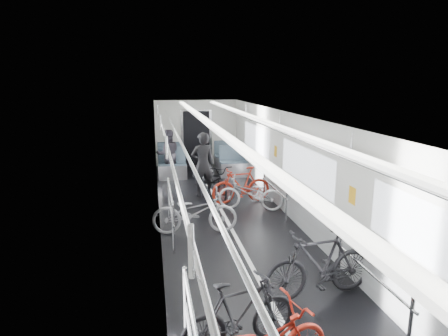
{
  "coord_description": "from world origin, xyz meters",
  "views": [
    {
      "loc": [
        -1.59,
        -7.57,
        3.14
      ],
      "look_at": [
        0.0,
        1.23,
        1.14
      ],
      "focal_mm": 32.0,
      "sensor_mm": 36.0,
      "label": 1
    }
  ],
  "objects_px": {
    "bike_left_mid": "(240,315)",
    "bike_left_far": "(195,212)",
    "bike_right_mid": "(251,193)",
    "bike_right_far": "(241,185)",
    "person_standing": "(203,164)",
    "person_seated": "(168,154)",
    "bike_right_near": "(320,263)",
    "bike_aisle": "(215,180)"
  },
  "relations": [
    {
      "from": "bike_left_far",
      "to": "bike_aisle",
      "type": "xyz_separation_m",
      "value": [
        0.83,
        2.59,
        -0.01
      ]
    },
    {
      "from": "bike_right_near",
      "to": "bike_aisle",
      "type": "bearing_deg",
      "value": -179.99
    },
    {
      "from": "bike_right_far",
      "to": "person_seated",
      "type": "bearing_deg",
      "value": -157.1
    },
    {
      "from": "bike_right_far",
      "to": "person_seated",
      "type": "xyz_separation_m",
      "value": [
        -1.73,
        3.0,
        0.32
      ]
    },
    {
      "from": "person_standing",
      "to": "bike_right_far",
      "type": "bearing_deg",
      "value": 129.63
    },
    {
      "from": "bike_left_mid",
      "to": "bike_right_near",
      "type": "height_order",
      "value": "bike_right_near"
    },
    {
      "from": "bike_right_mid",
      "to": "person_seated",
      "type": "xyz_separation_m",
      "value": [
        -1.83,
        3.6,
        0.37
      ]
    },
    {
      "from": "bike_right_near",
      "to": "person_standing",
      "type": "bearing_deg",
      "value": -176.95
    },
    {
      "from": "bike_aisle",
      "to": "person_standing",
      "type": "relative_size",
      "value": 0.99
    },
    {
      "from": "bike_right_mid",
      "to": "bike_aisle",
      "type": "distance_m",
      "value": 1.49
    },
    {
      "from": "bike_aisle",
      "to": "bike_left_far",
      "type": "bearing_deg",
      "value": -119.82
    },
    {
      "from": "bike_left_mid",
      "to": "bike_left_far",
      "type": "bearing_deg",
      "value": -13.54
    },
    {
      "from": "bike_right_mid",
      "to": "person_seated",
      "type": "distance_m",
      "value": 4.05
    },
    {
      "from": "bike_left_far",
      "to": "bike_right_far",
      "type": "relative_size",
      "value": 1.12
    },
    {
      "from": "bike_left_mid",
      "to": "person_seated",
      "type": "xyz_separation_m",
      "value": [
        -0.45,
        8.62,
        0.33
      ]
    },
    {
      "from": "person_standing",
      "to": "person_seated",
      "type": "height_order",
      "value": "person_standing"
    },
    {
      "from": "bike_left_far",
      "to": "bike_right_near",
      "type": "relative_size",
      "value": 1.0
    },
    {
      "from": "bike_left_far",
      "to": "bike_right_far",
      "type": "distance_m",
      "value": 2.33
    },
    {
      "from": "bike_aisle",
      "to": "person_seated",
      "type": "distance_m",
      "value": 2.57
    },
    {
      "from": "bike_right_near",
      "to": "person_seated",
      "type": "bearing_deg",
      "value": -173.73
    },
    {
      "from": "bike_right_mid",
      "to": "bike_left_far",
      "type": "bearing_deg",
      "value": -30.37
    },
    {
      "from": "bike_right_near",
      "to": "bike_left_mid",
      "type": "bearing_deg",
      "value": -63.17
    },
    {
      "from": "bike_right_near",
      "to": "person_seated",
      "type": "distance_m",
      "value": 7.89
    },
    {
      "from": "person_standing",
      "to": "person_seated",
      "type": "distance_m",
      "value": 2.33
    },
    {
      "from": "bike_left_mid",
      "to": "person_seated",
      "type": "bearing_deg",
      "value": -12.42
    },
    {
      "from": "bike_left_mid",
      "to": "bike_right_far",
      "type": "bearing_deg",
      "value": -28.22
    },
    {
      "from": "bike_left_far",
      "to": "person_standing",
      "type": "xyz_separation_m",
      "value": [
        0.52,
        2.69,
        0.42
      ]
    },
    {
      "from": "bike_right_mid",
      "to": "person_standing",
      "type": "relative_size",
      "value": 0.9
    },
    {
      "from": "bike_right_far",
      "to": "bike_right_mid",
      "type": "bearing_deg",
      "value": 2.6
    },
    {
      "from": "bike_left_mid",
      "to": "bike_left_far",
      "type": "height_order",
      "value": "bike_left_far"
    },
    {
      "from": "bike_left_mid",
      "to": "bike_right_mid",
      "type": "bearing_deg",
      "value": -30.78
    },
    {
      "from": "bike_right_far",
      "to": "bike_left_far",
      "type": "bearing_deg",
      "value": -43.97
    },
    {
      "from": "bike_right_mid",
      "to": "bike_right_far",
      "type": "bearing_deg",
      "value": -150.79
    },
    {
      "from": "bike_right_mid",
      "to": "bike_right_near",
      "type": "bearing_deg",
      "value": 19.82
    },
    {
      "from": "bike_right_mid",
      "to": "person_seated",
      "type": "bearing_deg",
      "value": -133.48
    },
    {
      "from": "bike_right_near",
      "to": "bike_right_far",
      "type": "distance_m",
      "value": 4.67
    },
    {
      "from": "bike_aisle",
      "to": "bike_right_far",
      "type": "bearing_deg",
      "value": -63.98
    },
    {
      "from": "bike_left_far",
      "to": "bike_right_far",
      "type": "height_order",
      "value": "bike_right_far"
    },
    {
      "from": "bike_right_mid",
      "to": "person_standing",
      "type": "distance_m",
      "value": 1.8
    },
    {
      "from": "bike_right_mid",
      "to": "bike_left_mid",
      "type": "bearing_deg",
      "value": 4.2
    },
    {
      "from": "bike_left_mid",
      "to": "person_standing",
      "type": "distance_m",
      "value": 6.47
    },
    {
      "from": "bike_left_far",
      "to": "person_seated",
      "type": "relative_size",
      "value": 1.11
    }
  ]
}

